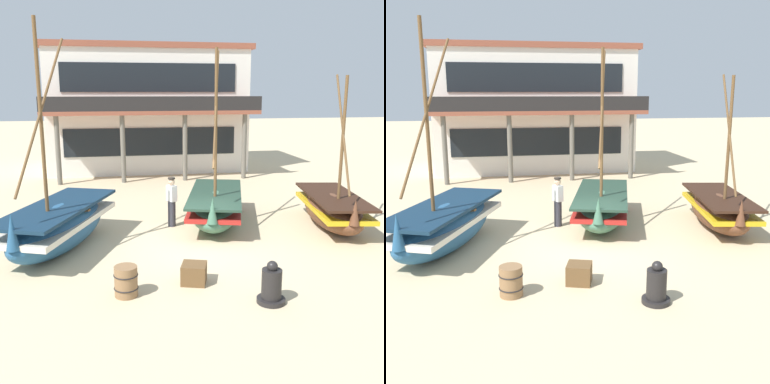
# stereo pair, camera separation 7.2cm
# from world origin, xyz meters

# --- Properties ---
(ground_plane) EXTENTS (120.00, 120.00, 0.00)m
(ground_plane) POSITION_xyz_m (0.00, 0.00, 0.00)
(ground_plane) COLOR #CCB78E
(fishing_boat_near_left) EXTENTS (2.27, 4.45, 5.03)m
(fishing_boat_near_left) POSITION_xyz_m (4.81, 0.99, 0.62)
(fishing_boat_near_left) COLOR brown
(fishing_boat_near_left) RESTS_ON ground
(fishing_boat_centre_large) EXTENTS (3.29, 5.10, 6.34)m
(fishing_boat_centre_large) POSITION_xyz_m (-4.02, 0.34, 0.73)
(fishing_boat_centre_large) COLOR #23517A
(fishing_boat_centre_large) RESTS_ON ground
(fishing_boat_far_right) EXTENTS (2.93, 5.06, 5.85)m
(fishing_boat_far_right) POSITION_xyz_m (1.03, 2.13, 0.62)
(fishing_boat_far_right) COLOR #427056
(fishing_boat_far_right) RESTS_ON ground
(fisherman_by_hull) EXTENTS (0.36, 0.42, 1.68)m
(fisherman_by_hull) POSITION_xyz_m (-0.51, 2.03, 0.83)
(fisherman_by_hull) COLOR #33333D
(fisherman_by_hull) RESTS_ON ground
(capstan_winch) EXTENTS (0.63, 0.63, 0.96)m
(capstan_winch) POSITION_xyz_m (0.85, -3.98, 0.38)
(capstan_winch) COLOR black
(capstan_winch) RESTS_ON ground
(wooden_barrel) EXTENTS (0.56, 0.56, 0.70)m
(wooden_barrel) POSITION_xyz_m (-2.24, -3.09, 0.35)
(wooden_barrel) COLOR olive
(wooden_barrel) RESTS_ON ground
(cargo_crate) EXTENTS (0.72, 0.72, 0.48)m
(cargo_crate) POSITION_xyz_m (-0.61, -2.67, 0.24)
(cargo_crate) COLOR brown
(cargo_crate) RESTS_ON ground
(harbor_building_main) EXTENTS (11.36, 7.80, 6.99)m
(harbor_building_main) POSITION_xyz_m (-0.32, 14.38, 3.51)
(harbor_building_main) COLOR white
(harbor_building_main) RESTS_ON ground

